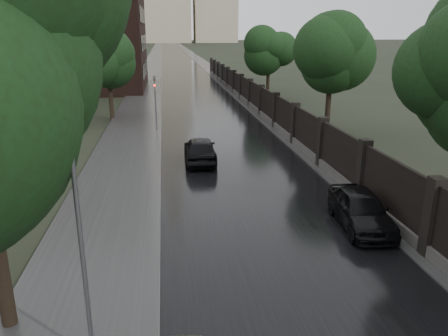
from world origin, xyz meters
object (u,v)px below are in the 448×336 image
tree_left_far (107,55)px  tree_right_c (269,52)px  car_right_near (361,209)px  hatchback_left (200,150)px  tree_right_b (331,63)px  traffic_light (155,99)px  lamp_post (82,255)px

tree_left_far → tree_right_c: tree_left_far is taller
tree_right_c → car_right_near: bearing=-97.2°
tree_left_far → hatchback_left: bearing=-65.0°
tree_right_b → hatchback_left: 11.51m
tree_right_b → tree_right_c: same height
traffic_light → car_right_near: 19.22m
lamp_post → hatchback_left: bearing=76.7°
traffic_light → hatchback_left: size_ratio=0.94×
tree_right_b → hatchback_left: (-9.30, -5.31, -4.22)m
lamp_post → traffic_light: lamp_post is taller
tree_right_c → hatchback_left: 25.45m
tree_right_c → car_right_near: (-4.10, -32.54, -4.25)m
tree_right_b → tree_right_c: 18.00m
tree_right_c → tree_right_b: bearing=-90.0°
tree_right_b → traffic_light: (-11.80, 2.99, -2.55)m
tree_right_b → hatchback_left: tree_right_b is taller
tree_right_b → traffic_light: 12.44m
tree_right_b → car_right_near: (-4.10, -14.54, -4.25)m
tree_left_far → traffic_light: bearing=-53.5°
tree_left_far → car_right_near: (11.40, -22.54, -4.54)m
tree_left_far → traffic_light: (3.70, -5.01, -2.84)m
tree_right_c → traffic_light: bearing=-128.2°
tree_right_c → tree_left_far: bearing=-147.2°
tree_left_far → car_right_near: size_ratio=1.79×
tree_right_b → tree_left_far: bearing=152.7°
car_right_near → tree_right_c: bearing=87.5°
tree_left_far → tree_right_b: 17.45m
tree_right_c → hatchback_left: tree_right_c is taller
tree_left_far → hatchback_left: size_ratio=1.73×
tree_right_c → traffic_light: size_ratio=1.75×
tree_left_far → car_right_near: tree_left_far is taller
hatchback_left → tree_right_b: bearing=-148.7°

